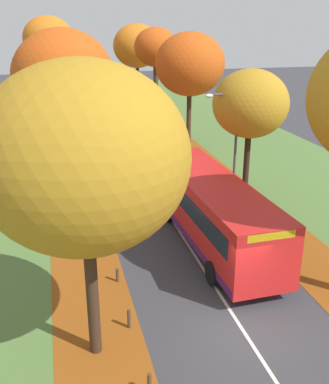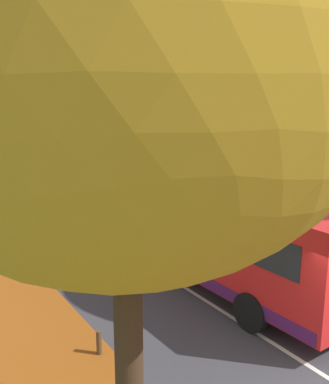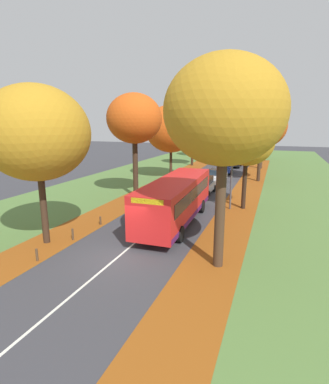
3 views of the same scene
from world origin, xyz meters
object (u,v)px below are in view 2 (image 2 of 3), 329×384
tree_right_near (204,98)px  car_blue_third_in_line (11,158)px  bus (204,222)px  tree_right_distant (7,77)px  car_white_following (50,175)px  bollard_third (99,343)px  streetlamp_right (187,136)px  tree_right_mid (93,78)px  tree_right_far (37,71)px  car_silver_lead (82,194)px  tree_left_nearest (123,49)px

tree_right_near → car_blue_third_in_line: (-4.15, 16.52, -4.42)m
bus → car_blue_third_in_line: bearing=90.7°
tree_right_distant → car_white_following: size_ratio=2.17×
bus → bollard_third: bearing=-154.4°
streetlamp_right → tree_right_distant: bearing=87.6°
bus → tree_right_mid: bearing=76.2°
tree_right_far → car_white_following: bearing=-106.3°
bollard_third → car_silver_lead: bearing=68.9°
tree_left_nearest → tree_right_near: size_ratio=1.21×
tree_right_near → tree_right_distant: size_ratio=0.77×
tree_right_near → bus: size_ratio=0.68×
bollard_third → car_silver_lead: size_ratio=0.13×
tree_right_near → tree_right_far: (0.03, 22.52, 1.70)m
tree_right_mid → tree_left_nearest: bearing=-113.4°
tree_right_distant → streetlamp_right: size_ratio=1.53×
car_white_following → bollard_third: bearing=-105.5°
bus → tree_right_distant: bearing=83.9°
bus → car_white_following: 14.17m
tree_left_nearest → car_blue_third_in_line: bearing=78.7°
tree_left_nearest → tree_right_distant: size_ratio=0.94×
tree_right_near → tree_right_mid: size_ratio=0.82×
streetlamp_right → car_silver_lead: size_ratio=1.42×
tree_right_near → car_white_following: (-3.92, 9.02, -4.42)m
tree_left_nearest → car_silver_lead: (5.52, 14.84, -5.28)m
car_blue_third_in_line → tree_right_near: bearing=-75.9°
car_blue_third_in_line → tree_left_nearest: bearing=-101.3°
tree_right_far → car_silver_lead: bearing=-102.6°
tree_left_nearest → tree_right_far: 34.90m
tree_right_near → tree_right_mid: 12.29m
streetlamp_right → bus: streetlamp_right is taller
tree_left_nearest → tree_right_mid: size_ratio=0.99×
tree_right_far → car_blue_third_in_line: bearing=-124.9°
tree_right_far → tree_right_distant: tree_right_distant is taller
tree_right_mid → car_blue_third_in_line: bearing=136.5°
tree_left_nearest → tree_right_near: (9.67, 10.99, -0.86)m
tree_right_far → streetlamp_right: (-1.31, -23.03, -3.20)m
bollard_third → car_blue_third_in_line: (4.30, 23.84, 0.53)m
tree_right_far → car_silver_lead: 20.09m
tree_left_nearest → tree_right_far: (9.70, 33.51, 0.84)m
bollard_third → tree_right_mid: bearing=65.7°
tree_right_near → streetlamp_right: (-1.27, -0.51, -1.50)m
tree_right_distant → streetlamp_right: tree_right_distant is taller
tree_right_distant → bus: 38.37m
tree_right_mid → bus: (-4.26, -17.37, -4.54)m
streetlamp_right → tree_left_nearest: bearing=-128.7°
tree_left_nearest → tree_right_near: 14.67m
tree_right_near → tree_right_distant: bearing=89.8°
tree_right_far → bollard_third: size_ratio=15.80×
tree_left_nearest → streetlamp_right: 13.63m
streetlamp_right → car_blue_third_in_line: (-2.88, 17.04, -2.92)m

